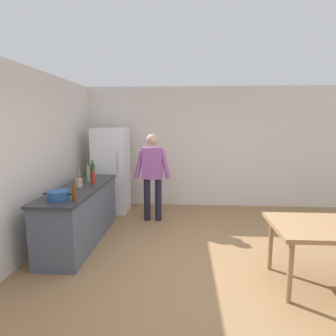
{
  "coord_description": "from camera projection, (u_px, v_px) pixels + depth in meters",
  "views": [
    {
      "loc": [
        -0.33,
        -3.52,
        1.92
      ],
      "look_at": [
        -0.62,
        1.28,
        1.14
      ],
      "focal_mm": 30.38,
      "sensor_mm": 36.0,
      "label": 1
    }
  ],
  "objects": [
    {
      "name": "bottle_sauce_red",
      "position": [
        93.0,
        178.0,
        4.74
      ],
      "size": [
        0.06,
        0.06,
        0.24
      ],
      "color": "#B22319",
      "rests_on": "kitchen_counter"
    },
    {
      "name": "ground_plane",
      "position": [
        209.0,
        269.0,
        3.76
      ],
      "size": [
        14.0,
        14.0,
        0.0
      ],
      "primitive_type": "plane",
      "color": "#936D47"
    },
    {
      "name": "bottle_beer_brown",
      "position": [
        74.0,
        194.0,
        3.68
      ],
      "size": [
        0.06,
        0.06,
        0.26
      ],
      "color": "#5B3314",
      "rests_on": "kitchen_counter"
    },
    {
      "name": "bottle_vinegar_tall",
      "position": [
        88.0,
        174.0,
        4.94
      ],
      "size": [
        0.06,
        0.06,
        0.32
      ],
      "color": "gray",
      "rests_on": "kitchen_counter"
    },
    {
      "name": "wall_back",
      "position": [
        199.0,
        147.0,
        6.5
      ],
      "size": [
        6.4,
        0.12,
        2.7
      ],
      "primitive_type": "cube",
      "color": "silver",
      "rests_on": "ground_plane"
    },
    {
      "name": "wall_left",
      "position": [
        19.0,
        164.0,
        3.89
      ],
      "size": [
        0.12,
        5.6,
        2.7
      ],
      "primitive_type": "cube",
      "color": "silver",
      "rests_on": "ground_plane"
    },
    {
      "name": "refrigerator",
      "position": [
        111.0,
        170.0,
        6.09
      ],
      "size": [
        0.7,
        0.67,
        1.8
      ],
      "color": "white",
      "rests_on": "ground_plane"
    },
    {
      "name": "utensil_jar",
      "position": [
        79.0,
        182.0,
        4.51
      ],
      "size": [
        0.11,
        0.11,
        0.32
      ],
      "color": "tan",
      "rests_on": "kitchen_counter"
    },
    {
      "name": "bottle_wine_green",
      "position": [
        93.0,
        171.0,
        5.14
      ],
      "size": [
        0.08,
        0.08,
        0.34
      ],
      "color": "#1E5123",
      "rests_on": "kitchen_counter"
    },
    {
      "name": "kitchen_counter",
      "position": [
        81.0,
        214.0,
        4.59
      ],
      "size": [
        0.64,
        2.2,
        0.9
      ],
      "color": "#4C5666",
      "rests_on": "ground_plane"
    },
    {
      "name": "cooking_pot",
      "position": [
        58.0,
        195.0,
        3.77
      ],
      "size": [
        0.4,
        0.28,
        0.12
      ],
      "color": "#285193",
      "rests_on": "kitchen_counter"
    },
    {
      "name": "dining_table",
      "position": [
        334.0,
        232.0,
        3.27
      ],
      "size": [
        1.4,
        0.9,
        0.75
      ],
      "color": "#9E754C",
      "rests_on": "ground_plane"
    },
    {
      "name": "person",
      "position": [
        152.0,
        171.0,
        5.48
      ],
      "size": [
        0.7,
        0.22,
        1.7
      ],
      "color": "#1E1E2D",
      "rests_on": "ground_plane"
    }
  ]
}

